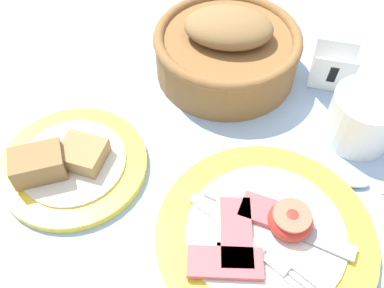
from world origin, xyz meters
TOP-DOWN VIEW (x-y plane):
  - ground_plane at (0.00, 0.00)m, footprint 3.00×3.00m
  - breakfast_plate at (0.08, -0.00)m, footprint 0.26×0.26m
  - bread_plate at (-0.18, -0.01)m, footprint 0.19×0.19m
  - sugar_cup at (0.14, 0.20)m, footprint 0.09×0.09m
  - bread_basket at (-0.07, 0.25)m, footprint 0.22×0.22m
  - number_card at (0.08, 0.28)m, footprint 0.07×0.06m
  - teaspoon_by_saucer at (0.17, 0.12)m, footprint 0.19×0.04m

SIDE VIEW (x-z plane):
  - ground_plane at x=0.00m, z-range 0.00..0.00m
  - teaspoon_by_saucer at x=0.17m, z-range 0.00..0.01m
  - breakfast_plate at x=0.08m, z-range -0.01..0.03m
  - bread_plate at x=-0.18m, z-range -0.01..0.04m
  - number_card at x=0.08m, z-range 0.00..0.07m
  - sugar_cup at x=0.14m, z-range 0.00..0.08m
  - bread_basket at x=-0.07m, z-range -0.01..0.10m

